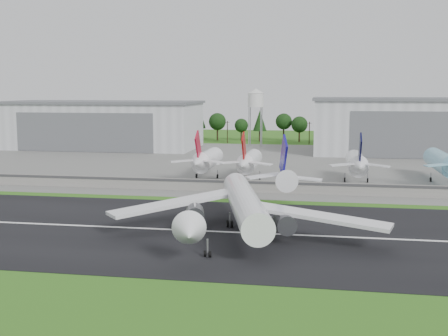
% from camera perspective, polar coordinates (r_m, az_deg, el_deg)
% --- Properties ---
extents(ground, '(600.00, 600.00, 0.00)m').
position_cam_1_polar(ground, '(107.61, -5.51, -7.64)').
color(ground, '#2E5814').
rests_on(ground, ground).
extents(runway, '(320.00, 60.00, 0.10)m').
position_cam_1_polar(runway, '(116.95, -4.22, -6.33)').
color(runway, black).
rests_on(runway, ground).
extents(runway_centerline, '(220.00, 1.00, 0.02)m').
position_cam_1_polar(runway_centerline, '(116.93, -4.22, -6.30)').
color(runway_centerline, white).
rests_on(runway_centerline, runway).
extents(apron, '(320.00, 150.00, 0.10)m').
position_cam_1_polar(apron, '(223.52, 2.57, 0.56)').
color(apron, slate).
rests_on(apron, ground).
extents(blast_fence, '(240.00, 0.61, 3.50)m').
position_cam_1_polar(blast_fence, '(159.66, -0.34, -1.79)').
color(blast_fence, gray).
rests_on(blast_fence, ground).
extents(hangar_west, '(97.00, 44.00, 23.20)m').
position_cam_1_polar(hangar_west, '(286.36, -12.39, 4.34)').
color(hangar_west, silver).
rests_on(hangar_west, ground).
extents(hangar_east, '(102.00, 47.00, 25.20)m').
position_cam_1_polar(hangar_east, '(269.57, 19.90, 4.05)').
color(hangar_east, silver).
rests_on(hangar_east, ground).
extents(water_tower, '(8.40, 8.40, 29.40)m').
position_cam_1_polar(water_tower, '(286.81, 3.24, 7.11)').
color(water_tower, '#99999E').
rests_on(water_tower, ground).
extents(utility_poles, '(230.00, 3.00, 12.00)m').
position_cam_1_polar(utility_poles, '(302.58, 4.46, 2.48)').
color(utility_poles, black).
rests_on(utility_poles, ground).
extents(treeline, '(320.00, 16.00, 22.00)m').
position_cam_1_polar(treeline, '(317.45, 4.71, 2.74)').
color(treeline, black).
rests_on(treeline, ground).
extents(main_airliner, '(55.73, 58.71, 18.17)m').
position_cam_1_polar(main_airliner, '(113.07, 2.04, -4.29)').
color(main_airliner, white).
rests_on(main_airliner, runway).
extents(parked_jet_red_a, '(7.36, 31.29, 16.77)m').
position_cam_1_polar(parked_jet_red_a, '(181.59, -1.84, 0.82)').
color(parked_jet_red_a, white).
rests_on(parked_jet_red_a, ground).
extents(parked_jet_red_b, '(7.36, 31.29, 16.56)m').
position_cam_1_polar(parked_jet_red_b, '(179.33, 2.53, 0.66)').
color(parked_jet_red_b, white).
rests_on(parked_jet_red_b, ground).
extents(parked_jet_navy, '(7.36, 31.29, 16.73)m').
position_cam_1_polar(parked_jet_navy, '(178.33, 13.36, 0.46)').
color(parked_jet_navy, white).
rests_on(parked_jet_navy, ground).
extents(parked_jet_skyblue, '(7.36, 37.29, 16.96)m').
position_cam_1_polar(parked_jet_skyblue, '(186.89, 21.47, 0.51)').
color(parked_jet_skyblue, '#86CDE8').
rests_on(parked_jet_skyblue, ground).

